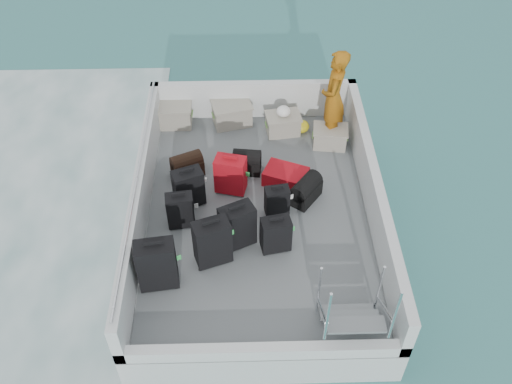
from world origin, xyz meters
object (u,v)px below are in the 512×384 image
suitcase_6 (276,235)px  passenger (333,98)px  suitcase_0 (157,265)px  suitcase_2 (189,188)px  crate_2 (283,125)px  crate_3 (330,138)px  suitcase_7 (277,201)px  crate_1 (232,114)px  suitcase_1 (180,211)px  suitcase_4 (237,227)px  suitcase_5 (231,175)px  crate_0 (174,115)px  suitcase_3 (212,243)px  suitcase_8 (286,177)px

suitcase_6 → passenger: bearing=55.4°
suitcase_0 → suitcase_2: size_ratio=1.24×
suitcase_6 → crate_2: bearing=73.0°
crate_3 → passenger: bearing=84.1°
suitcase_0 → suitcase_6: suitcase_0 is taller
suitcase_7 → crate_1: suitcase_7 is taller
suitcase_1 → passenger: 3.18m
suitcase_4 → suitcase_6: 0.55m
suitcase_0 → suitcase_1: (0.23, 1.07, -0.10)m
suitcase_5 → crate_0: 2.01m
suitcase_3 → suitcase_8: 1.92m
suitcase_5 → passenger: (1.70, 1.25, 0.53)m
suitcase_0 → suitcase_5: (0.96, 1.79, -0.08)m
crate_0 → suitcase_5: bearing=-59.2°
suitcase_1 → suitcase_8: bearing=21.5°
suitcase_8 → crate_2: (0.03, 1.29, 0.04)m
suitcase_4 → crate_3: bearing=28.7°
suitcase_6 → passenger: passenger is taller
suitcase_3 → crate_1: bearing=65.8°
crate_0 → crate_2: (1.93, -0.29, -0.02)m
passenger → suitcase_0: bearing=-27.0°
suitcase_1 → crate_0: bearing=90.2°
suitcase_0 → crate_3: bearing=39.6°
suitcase_3 → crate_2: suitcase_3 is taller
crate_0 → passenger: passenger is taller
crate_0 → passenger: 2.85m
crate_2 → suitcase_5: bearing=-122.1°
suitcase_4 → suitcase_8: (0.77, 1.24, -0.22)m
suitcase_2 → suitcase_5: suitcase_5 is taller
suitcase_0 → suitcase_1: suitcase_0 is taller
suitcase_4 → crate_3: 2.68m
suitcase_8 → crate_1: 1.80m
suitcase_2 → crate_1: suitcase_2 is taller
crate_3 → suitcase_8: bearing=-131.5°
suitcase_2 → crate_0: suitcase_2 is taller
suitcase_1 → crate_2: 2.70m
suitcase_0 → crate_0: bearing=83.5°
suitcase_2 → suitcase_8: (1.50, 0.42, -0.19)m
suitcase_1 → crate_1: (0.74, 2.44, -0.10)m
suitcase_4 → crate_2: suitcase_4 is taller
suitcase_1 → passenger: (2.43, 1.97, 0.56)m
suitcase_7 → suitcase_1: bearing=179.2°
suitcase_0 → crate_1: bearing=67.0°
suitcase_5 → suitcase_6: suitcase_5 is taller
suitcase_8 → crate_1: crate_1 is taller
suitcase_2 → passenger: 2.84m
suitcase_7 → suitcase_3: bearing=-145.3°
suitcase_5 → suitcase_3: bearing=-85.4°
suitcase_6 → suitcase_5: bearing=106.7°
suitcase_4 → suitcase_5: bearing=70.2°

